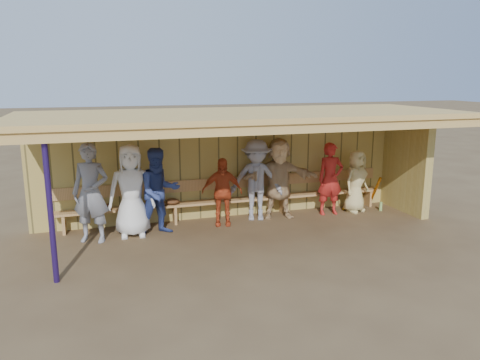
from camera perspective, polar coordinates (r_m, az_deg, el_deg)
name	(u,v)px	position (r m, az deg, el deg)	size (l,w,h in m)	color
ground	(245,232)	(9.84, 0.61, -6.41)	(90.00, 90.00, 0.00)	brown
player_a	(91,193)	(9.51, -17.73, -1.51)	(0.72, 0.47, 1.96)	gray
player_b	(131,191)	(9.65, -13.11, -1.28)	(0.92, 0.60, 1.89)	white
player_c	(159,192)	(9.65, -9.82, -1.40)	(0.87, 0.68, 1.80)	navy
player_d	(222,192)	(10.14, -2.21, -1.44)	(0.87, 0.36, 1.49)	#CC4720
player_e	(256,180)	(10.49, 1.99, -0.01)	(1.18, 0.68, 1.83)	gray
player_f	(279,178)	(10.68, 4.77, 0.21)	(1.71, 0.54, 1.84)	#DAB07A
player_g	(330,179)	(11.13, 10.95, 0.13)	(0.62, 0.41, 1.70)	red
player_h	(356,181)	(11.49, 13.97, -0.15)	(0.73, 0.47, 1.49)	#DCC77C
dugout_structure	(252,147)	(10.19, 1.52, 4.07)	(8.80, 3.20, 2.50)	tan
bench	(230,195)	(10.71, -1.23, -1.89)	(7.60, 0.34, 0.93)	tan
dugout_equipment	(189,202)	(10.37, -6.22, -2.65)	(6.64, 0.62, 0.80)	orange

